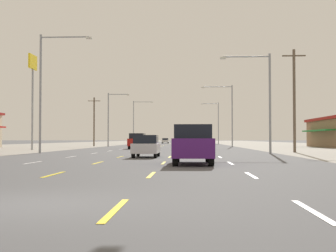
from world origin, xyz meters
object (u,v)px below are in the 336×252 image
(hatchback_center_turn_near, at_px, (146,146))
(streetlight_left_row_0, at_px, (46,84))
(suv_inner_left_midfar, at_px, (137,141))
(streetlight_right_row_0, at_px, (264,94))
(sedan_inner_right_mid, at_px, (193,143))
(suv_inner_right_nearest, at_px, (193,144))
(streetlight_right_row_1, at_px, (229,110))
(suv_far_left_farther, at_px, (154,140))
(streetlight_left_row_2, at_px, (136,119))
(sedan_inner_left_far, at_px, (165,141))
(streetlight_right_row_2, at_px, (217,120))
(streetlight_left_row_1, at_px, (110,115))
(pole_sign_left_row_1, at_px, (33,78))

(hatchback_center_turn_near, bearing_deg, streetlight_left_row_0, 141.20)
(suv_inner_left_midfar, bearing_deg, streetlight_right_row_0, -52.83)
(streetlight_right_row_0, bearing_deg, sedan_inner_right_mid, 118.64)
(suv_inner_right_nearest, relative_size, streetlight_right_row_1, 0.49)
(suv_far_left_farther, height_order, streetlight_right_row_0, streetlight_right_row_0)
(streetlight_left_row_0, xyz_separation_m, streetlight_right_row_0, (19.32, 0.00, -1.03))
(suv_inner_right_nearest, bearing_deg, streetlight_left_row_2, 99.09)
(suv_far_left_farther, xyz_separation_m, streetlight_right_row_0, (16.45, -84.10, 4.11))
(sedan_inner_left_far, bearing_deg, streetlight_left_row_0, -94.30)
(hatchback_center_turn_near, distance_m, suv_inner_left_midfar, 25.47)
(suv_inner_left_midfar, xyz_separation_m, suv_far_left_farther, (-3.31, 66.77, 0.00))
(sedan_inner_right_mid, xyz_separation_m, streetlight_left_row_2, (-13.20, 53.85, 5.31))
(streetlight_left_row_0, xyz_separation_m, streetlight_right_row_2, (19.40, 65.03, -0.42))
(streetlight_right_row_0, distance_m, streetlight_right_row_2, 65.03)
(streetlight_left_row_1, xyz_separation_m, streetlight_right_row_1, (19.37, 0.00, 0.77))
(streetlight_right_row_1, height_order, streetlight_right_row_2, streetlight_right_row_1)
(hatchback_center_turn_near, xyz_separation_m, sedan_inner_left_far, (-3.57, 90.76, -0.03))
(streetlight_right_row_2, bearing_deg, streetlight_right_row_1, -90.23)
(streetlight_right_row_1, height_order, streetlight_left_row_2, streetlight_left_row_2)
(suv_far_left_farther, xyz_separation_m, pole_sign_left_row_1, (-8.29, -72.65, 7.37))
(streetlight_left_row_2, bearing_deg, streetlight_left_row_1, -90.23)
(sedan_inner_right_mid, xyz_separation_m, streetlight_left_row_0, (-13.22, -11.17, 5.42))
(sedan_inner_left_far, bearing_deg, hatchback_center_turn_near, -87.75)
(sedan_inner_right_mid, bearing_deg, streetlight_right_row_0, -61.36)
(streetlight_right_row_2, bearing_deg, sedan_inner_left_far, 126.39)
(suv_inner_right_nearest, height_order, streetlight_left_row_1, streetlight_left_row_1)
(streetlight_left_row_1, bearing_deg, streetlight_left_row_2, 89.77)
(suv_inner_right_nearest, relative_size, streetlight_left_row_2, 0.47)
(streetlight_right_row_1, bearing_deg, streetlight_left_row_0, -120.65)
(sedan_inner_right_mid, height_order, streetlight_left_row_2, streetlight_left_row_2)
(hatchback_center_turn_near, relative_size, streetlight_right_row_1, 0.39)
(sedan_inner_left_far, xyz_separation_m, streetlight_left_row_1, (-6.35, -50.37, 4.37))
(streetlight_left_row_1, bearing_deg, suv_inner_left_midfar, -67.49)
(streetlight_right_row_2, bearing_deg, suv_inner_right_nearest, -94.55)
(hatchback_center_turn_near, relative_size, streetlight_right_row_2, 0.39)
(pole_sign_left_row_1, bearing_deg, suv_far_left_farther, 83.49)
(sedan_inner_left_far, height_order, streetlight_right_row_0, streetlight_right_row_0)
(sedan_inner_left_far, xyz_separation_m, streetlight_left_row_0, (-6.24, -82.88, 5.42))
(pole_sign_left_row_1, height_order, streetlight_right_row_2, pole_sign_left_row_1)
(streetlight_right_row_1, bearing_deg, sedan_inner_left_far, 104.50)
(streetlight_left_row_1, bearing_deg, streetlight_right_row_1, 0.00)
(hatchback_center_turn_near, bearing_deg, suv_inner_left_midfar, 98.17)
(suv_inner_left_midfar, bearing_deg, sedan_inner_left_far, 89.95)
(streetlight_left_row_1, distance_m, streetlight_left_row_2, 32.53)
(suv_far_left_farther, distance_m, streetlight_right_row_2, 25.67)
(suv_far_left_farther, bearing_deg, suv_inner_right_nearest, -84.24)
(pole_sign_left_row_1, distance_m, streetlight_right_row_1, 32.54)
(suv_inner_left_midfar, relative_size, streetlight_left_row_0, 0.46)
(sedan_inner_left_far, relative_size, streetlight_left_row_0, 0.42)
(streetlight_right_row_2, bearing_deg, suv_far_left_farther, 130.91)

